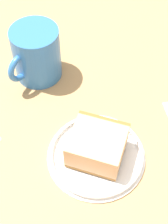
# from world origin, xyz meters

# --- Properties ---
(ground_plane) EXTENTS (1.15, 1.15, 0.03)m
(ground_plane) POSITION_xyz_m (0.00, 0.00, -0.01)
(ground_plane) COLOR tan
(small_plate) EXTENTS (0.16, 0.16, 0.01)m
(small_plate) POSITION_xyz_m (-0.11, -0.02, 0.01)
(small_plate) COLOR white
(small_plate) RESTS_ON ground_plane
(cake_slice) EXTENTS (0.11, 0.11, 0.05)m
(cake_slice) POSITION_xyz_m (-0.11, -0.02, 0.03)
(cake_slice) COLOR #9E662D
(cake_slice) RESTS_ON small_plate
(tea_mug) EXTENTS (0.09, 0.11, 0.10)m
(tea_mug) POSITION_xyz_m (0.10, 0.03, 0.05)
(tea_mug) COLOR #3372BF
(tea_mug) RESTS_ON ground_plane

